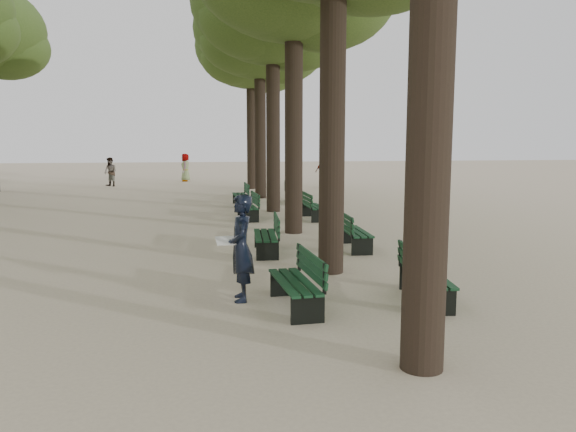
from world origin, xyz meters
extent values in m
plane|color=beige|center=(0.00, 0.00, 0.00)|extent=(120.00, 120.00, 0.00)
cylinder|color=#33261C|center=(1.50, -2.00, 3.75)|extent=(0.52, 0.52, 7.50)
cylinder|color=#33261C|center=(1.50, 3.00, 3.75)|extent=(0.52, 0.52, 7.50)
cylinder|color=#33261C|center=(1.50, 8.00, 3.75)|extent=(0.52, 0.52, 7.50)
cylinder|color=#33261C|center=(1.50, 13.00, 3.75)|extent=(0.52, 0.52, 7.50)
ellipsoid|color=#304919|center=(1.50, 13.00, 7.70)|extent=(6.00, 6.00, 4.50)
cylinder|color=#33261C|center=(1.50, 18.00, 3.75)|extent=(0.52, 0.52, 7.50)
ellipsoid|color=#304919|center=(1.50, 18.00, 7.70)|extent=(6.00, 6.00, 4.50)
cylinder|color=#33261C|center=(1.50, 23.00, 3.75)|extent=(0.52, 0.52, 7.50)
ellipsoid|color=#304919|center=(1.50, 23.00, 7.70)|extent=(6.00, 6.00, 4.50)
cube|color=black|center=(0.35, 0.60, 0.23)|extent=(0.66, 1.84, 0.45)
cube|color=black|center=(0.35, 0.60, 0.45)|extent=(0.68, 1.84, 0.04)
cube|color=black|center=(0.63, 0.62, 0.72)|extent=(0.19, 1.80, 0.40)
cube|color=black|center=(0.35, 5.10, 0.23)|extent=(0.63, 1.83, 0.45)
cube|color=black|center=(0.35, 5.10, 0.45)|extent=(0.65, 1.83, 0.04)
cube|color=black|center=(0.63, 5.08, 0.72)|extent=(0.15, 1.80, 0.40)
cube|color=black|center=(0.35, 10.98, 0.23)|extent=(0.64, 1.83, 0.45)
cube|color=black|center=(0.35, 10.98, 0.45)|extent=(0.66, 1.83, 0.04)
cube|color=black|center=(0.63, 11.00, 0.72)|extent=(0.16, 1.80, 0.40)
cube|color=black|center=(0.35, 15.05, 0.23)|extent=(0.58, 1.82, 0.45)
cube|color=black|center=(0.35, 15.05, 0.45)|extent=(0.60, 1.82, 0.04)
cube|color=black|center=(0.63, 15.06, 0.72)|extent=(0.10, 1.80, 0.40)
cube|color=black|center=(2.65, 0.68, 0.23)|extent=(0.71, 1.85, 0.45)
cube|color=black|center=(2.65, 0.68, 0.45)|extent=(0.73, 1.85, 0.04)
cube|color=black|center=(2.37, 0.71, 0.72)|extent=(0.23, 1.79, 0.40)
cube|color=black|center=(2.65, 5.33, 0.23)|extent=(0.56, 1.81, 0.45)
cube|color=black|center=(2.65, 5.33, 0.45)|extent=(0.58, 1.81, 0.04)
cube|color=black|center=(2.37, 5.33, 0.72)|extent=(0.08, 1.80, 0.40)
cube|color=black|center=(2.65, 10.67, 0.23)|extent=(0.57, 1.81, 0.45)
cube|color=black|center=(2.65, 10.67, 0.45)|extent=(0.59, 1.81, 0.04)
cube|color=black|center=(2.37, 10.66, 0.72)|extent=(0.09, 1.80, 0.40)
cube|color=black|center=(2.65, 15.90, 0.23)|extent=(0.75, 1.85, 0.45)
cube|color=black|center=(2.65, 15.90, 0.45)|extent=(0.77, 1.85, 0.04)
cube|color=black|center=(2.37, 15.94, 0.72)|extent=(0.27, 1.79, 0.40)
imported|color=black|center=(-0.47, 1.21, 0.92)|extent=(0.38, 0.74, 1.83)
cube|color=white|center=(-0.72, 1.21, 1.05)|extent=(0.37, 0.29, 0.12)
imported|color=#262628|center=(5.64, 23.10, 0.90)|extent=(1.10, 0.82, 1.80)
imported|color=#262628|center=(-2.35, 29.05, 0.90)|extent=(0.41, 0.90, 1.81)
imported|color=#262628|center=(-6.54, 25.72, 0.84)|extent=(0.84, 0.79, 1.69)
camera|label=1|loc=(-1.04, -8.17, 2.76)|focal=35.00mm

